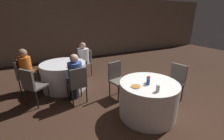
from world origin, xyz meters
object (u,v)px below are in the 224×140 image
chair_far_west (23,73)px  chair_far_southwest (32,84)px  table_far (64,75)px  chair_far_northeast (85,60)px  person_blue_shirt (75,78)px  soda_can_silver (158,88)px  chair_near_east (176,79)px  pizza_plate_near (136,86)px  soda_can_blue (148,82)px  person_white_shirt (82,60)px  soda_can_red (148,79)px  chair_far_south (78,82)px  chair_near_north (117,76)px  person_orange_shirt (30,71)px  table_near (148,99)px  bottle_far (74,62)px

chair_far_west → chair_far_southwest: bearing=24.5°
table_far → chair_far_northeast: size_ratio=1.37×
person_blue_shirt → soda_can_silver: person_blue_shirt is taller
chair_near_east → pizza_plate_near: 1.35m
chair_near_east → soda_can_blue: size_ratio=7.39×
person_blue_shirt → pizza_plate_near: 1.53m
chair_far_northeast → person_white_shirt: bearing=90.0°
person_white_shirt → pizza_plate_near: person_white_shirt is taller
soda_can_red → chair_far_southwest: bearing=145.5°
table_far → chair_far_northeast: chair_far_northeast is taller
chair_far_south → soda_can_blue: chair_far_south is taller
chair_near_north → chair_far_south: same height
chair_far_west → pizza_plate_near: chair_far_west is taller
chair_far_south → person_blue_shirt: (-0.02, 0.16, 0.05)m
person_white_shirt → chair_far_west: bearing=64.4°
chair_far_southwest → soda_can_red: size_ratio=7.39×
person_white_shirt → person_orange_shirt: size_ratio=0.98×
soda_can_silver → table_far: bearing=115.6°
chair_near_east → chair_near_north: size_ratio=1.00×
table_near → chair_far_southwest: size_ratio=1.29×
person_white_shirt → chair_near_east: bearing=175.9°
chair_far_west → soda_can_silver: size_ratio=7.39×
chair_far_west → person_white_shirt: person_white_shirt is taller
table_near → chair_near_east: size_ratio=1.29×
chair_near_east → chair_far_southwest: same height
chair_far_northeast → person_blue_shirt: 1.64m
chair_near_north → person_orange_shirt: bearing=-44.5°
chair_near_north → soda_can_silver: bearing=82.2°
table_near → person_white_shirt: 2.69m
chair_far_west → person_orange_shirt: size_ratio=0.76×
chair_far_southwest → soda_can_silver: (1.98, -1.80, 0.25)m
chair_near_east → pizza_plate_near: chair_near_east is taller
person_white_shirt → soda_can_blue: bearing=154.0°
table_near → chair_far_northeast: bearing=99.7°
chair_far_northeast → chair_near_east: bearing=172.8°
chair_near_east → soda_can_red: bearing=88.5°
chair_far_northeast → soda_can_silver: size_ratio=7.39×
chair_near_east → pizza_plate_near: bearing=88.6°
chair_near_east → person_orange_shirt: person_orange_shirt is taller
person_blue_shirt → soda_can_silver: 1.92m
person_blue_shirt → soda_can_red: (1.17, -1.21, 0.20)m
soda_can_silver → bottle_far: 2.26m
chair_near_east → chair_far_south: same height
person_white_shirt → soda_can_silver: bearing=152.3°
person_white_shirt → chair_near_north: bearing=156.7°
table_near → person_white_shirt: (-0.59, 2.62, 0.24)m
pizza_plate_near → soda_can_blue: bearing=-4.3°
chair_far_south → soda_can_silver: 1.78m
table_far → soda_can_blue: size_ratio=10.12×
table_far → person_white_shirt: (0.70, 0.52, 0.24)m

